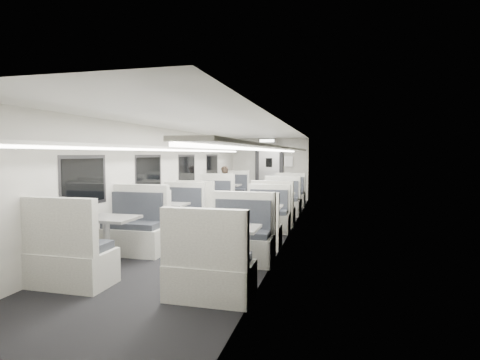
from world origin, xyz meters
The scene contains 19 objects.
room centered at (0.00, 0.00, 1.20)m, with size 3.24×12.24×2.64m.
booth_left_a centered at (-1.00, 3.40, 0.40)m, with size 1.09×2.22×1.19m.
booth_left_b centered at (-1.00, 1.47, 0.37)m, with size 1.02×2.06×1.10m.
booth_left_c centered at (-1.00, -1.15, 0.37)m, with size 1.03×2.09×1.12m.
booth_left_d centered at (-1.00, -3.36, 0.41)m, with size 1.13×2.30×1.23m.
booth_right_a centered at (1.00, 3.45, 0.38)m, with size 1.04×2.11×1.13m.
booth_right_b centered at (1.00, 1.52, 0.38)m, with size 1.04×2.12×1.13m.
booth_right_c centered at (1.00, -0.80, 0.36)m, with size 0.99×2.02×1.08m.
booth_right_d centered at (1.00, -3.40, 0.39)m, with size 1.06×2.16×1.15m.
passenger centered at (-0.93, 2.97, 0.70)m, with size 0.51×0.34×1.41m, color black.
window_a centered at (-1.49, 3.40, 1.35)m, with size 0.02×1.18×0.84m, color black.
window_b centered at (-1.49, 1.20, 1.35)m, with size 0.02×1.18×0.84m, color black.
window_c centered at (-1.49, -1.00, 1.35)m, with size 0.02×1.18×0.84m, color black.
window_d centered at (-1.49, -3.20, 1.35)m, with size 0.02×1.18×0.84m, color black.
luggage_rack_left centered at (-1.24, -0.30, 1.92)m, with size 0.46×10.40×0.09m.
luggage_rack_right centered at (1.24, -0.30, 1.92)m, with size 0.46×10.40×0.09m.
vestibule_door centered at (0.00, 5.93, 1.04)m, with size 1.10×0.13×2.10m.
exit_sign centered at (0.00, 5.44, 2.28)m, with size 0.62×0.12×0.16m.
wall_notice centered at (0.75, 5.92, 1.50)m, with size 0.32×0.02×0.40m, color white.
Camera 1 is at (2.46, -8.47, 1.79)m, focal length 28.00 mm.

